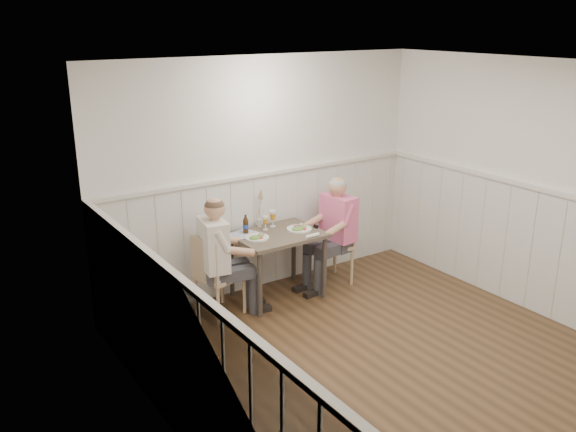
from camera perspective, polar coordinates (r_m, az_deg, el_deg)
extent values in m
plane|color=#46301C|center=(5.64, 10.33, -13.95)|extent=(4.50, 4.50, 0.00)
cube|color=white|center=(6.78, -2.28, 3.87)|extent=(4.00, 0.04, 2.60)
cube|color=white|center=(4.01, -9.86, -6.71)|extent=(0.04, 4.50, 2.60)
cube|color=white|center=(6.59, 23.65, 1.93)|extent=(0.04, 4.50, 2.60)
cube|color=white|center=(4.81, 12.09, 13.25)|extent=(4.00, 4.50, 0.02)
cube|color=white|center=(6.95, -2.15, -1.36)|extent=(3.98, 0.03, 1.30)
cube|color=white|center=(4.32, -9.20, -14.51)|extent=(0.03, 4.48, 1.30)
cube|color=white|center=(6.77, 22.90, -3.38)|extent=(0.03, 4.48, 1.30)
cube|color=silver|center=(6.75, -2.15, 3.98)|extent=(3.98, 0.06, 0.04)
cube|color=silver|center=(4.01, -9.48, -6.35)|extent=(0.06, 4.48, 0.04)
cube|color=silver|center=(6.56, 23.53, 2.05)|extent=(0.06, 4.48, 0.04)
cube|color=#493D33|center=(6.57, -0.97, -1.79)|extent=(0.93, 0.70, 0.04)
cylinder|color=#3F3833|center=(6.27, -2.65, -6.50)|extent=(0.05, 0.05, 0.71)
cylinder|color=#3F3833|center=(6.75, -5.30, -4.72)|extent=(0.05, 0.05, 0.71)
cylinder|color=#3F3833|center=(6.70, 3.43, -4.86)|extent=(0.05, 0.05, 0.71)
cylinder|color=#3F3833|center=(7.15, 0.53, -3.31)|extent=(0.05, 0.05, 0.71)
cube|color=tan|center=(7.07, 3.90, -2.71)|extent=(0.51, 0.51, 0.04)
cube|color=#5A67A4|center=(7.05, 3.91, -2.42)|extent=(0.45, 0.45, 0.03)
cube|color=tan|center=(7.08, 5.37, -0.50)|extent=(0.09, 0.45, 0.47)
cylinder|color=tan|center=(7.10, 5.99, -4.77)|extent=(0.04, 0.04, 0.44)
cylinder|color=tan|center=(6.91, 3.26, -5.33)|extent=(0.04, 0.04, 0.44)
cylinder|color=tan|center=(7.40, 4.42, -3.74)|extent=(0.04, 0.04, 0.44)
cylinder|color=tan|center=(7.22, 1.77, -4.25)|extent=(0.04, 0.04, 0.44)
cube|color=tan|center=(6.35, -6.43, -5.59)|extent=(0.49, 0.49, 0.04)
cube|color=#5A67A4|center=(6.34, -6.44, -5.30)|extent=(0.44, 0.44, 0.03)
cube|color=tan|center=(6.16, -7.84, -4.06)|extent=(0.12, 0.41, 0.43)
cylinder|color=tan|center=(6.47, -8.59, -7.38)|extent=(0.04, 0.04, 0.40)
cylinder|color=tan|center=(6.67, -6.18, -6.47)|extent=(0.04, 0.04, 0.40)
cylinder|color=tan|center=(6.22, -6.55, -8.39)|extent=(0.04, 0.04, 0.40)
cylinder|color=tan|center=(6.43, -4.11, -7.40)|extent=(0.04, 0.04, 0.40)
cube|color=#3F3F47|center=(7.14, 4.51, -4.65)|extent=(0.45, 0.42, 0.42)
cube|color=#3F3F47|center=(6.91, 3.44, -2.99)|extent=(0.43, 0.38, 0.12)
cube|color=pink|center=(6.93, 4.63, -0.18)|extent=(0.27, 0.44, 0.52)
sphere|color=tan|center=(6.82, 4.71, 2.79)|extent=(0.21, 0.21, 0.21)
sphere|color=#A5A5A0|center=(6.82, 4.71, 3.02)|extent=(0.20, 0.20, 0.20)
cube|color=black|center=(6.71, 2.54, -0.73)|extent=(0.02, 0.07, 0.12)
cube|color=#3F3F47|center=(6.38, -6.65, -7.58)|extent=(0.47, 0.44, 0.43)
cube|color=#3F3F47|center=(6.32, -5.10, -5.09)|extent=(0.45, 0.40, 0.12)
cube|color=white|center=(6.15, -6.84, -2.64)|extent=(0.29, 0.45, 0.52)
sphere|color=tan|center=(6.03, -6.98, 0.69)|extent=(0.21, 0.21, 0.21)
sphere|color=#4C3828|center=(6.02, -6.99, 0.95)|extent=(0.20, 0.20, 0.20)
cylinder|color=white|center=(6.67, 1.06, -1.22)|extent=(0.28, 0.28, 0.02)
ellipsoid|color=#3F722D|center=(6.61, 0.92, -1.07)|extent=(0.14, 0.11, 0.05)
sphere|color=tan|center=(6.70, 1.44, -0.88)|extent=(0.04, 0.04, 0.04)
cube|color=brown|center=(6.72, 0.90, -0.92)|extent=(0.08, 0.05, 0.01)
cylinder|color=white|center=(6.75, 1.30, -0.76)|extent=(0.06, 0.06, 0.03)
cylinder|color=white|center=(6.42, -2.94, -2.03)|extent=(0.26, 0.26, 0.02)
ellipsoid|color=#3F722D|center=(6.37, -3.10, -1.90)|extent=(0.13, 0.10, 0.05)
sphere|color=tan|center=(6.44, -2.55, -1.70)|extent=(0.03, 0.03, 0.03)
cylinder|color=silver|center=(6.77, -1.44, -0.96)|extent=(0.07, 0.07, 0.01)
cylinder|color=silver|center=(6.76, -1.44, -0.62)|extent=(0.01, 0.01, 0.08)
cone|color=orange|center=(6.74, -1.44, -0.05)|extent=(0.07, 0.07, 0.07)
cylinder|color=silver|center=(6.72, -1.45, 0.37)|extent=(0.07, 0.07, 0.03)
cylinder|color=silver|center=(6.67, -2.13, -1.26)|extent=(0.06, 0.06, 0.01)
cylinder|color=silver|center=(6.66, -2.13, -0.97)|extent=(0.01, 0.01, 0.07)
cone|color=orange|center=(6.64, -2.14, -0.47)|extent=(0.06, 0.06, 0.06)
cylinder|color=silver|center=(6.63, -2.14, -0.12)|extent=(0.06, 0.06, 0.03)
cylinder|color=#321E0D|center=(6.55, -3.98, -1.00)|extent=(0.06, 0.06, 0.15)
cone|color=#321E0D|center=(6.52, -4.00, -0.22)|extent=(0.06, 0.06, 0.04)
cylinder|color=#321E0D|center=(6.51, -4.00, 0.00)|extent=(0.02, 0.02, 0.03)
cylinder|color=#1D41AF|center=(6.55, -3.98, -0.97)|extent=(0.06, 0.06, 0.04)
cylinder|color=white|center=(6.44, 2.29, -1.85)|extent=(0.17, 0.04, 0.04)
cylinder|color=silver|center=(6.76, -2.74, -0.64)|extent=(0.05, 0.05, 0.09)
cylinder|color=tan|center=(6.71, -2.76, 0.65)|extent=(0.03, 0.03, 0.30)
cone|color=tan|center=(6.66, -2.78, 2.14)|extent=(0.04, 0.04, 0.10)
cube|color=#5A67A4|center=(6.56, -4.24, -1.66)|extent=(0.34, 0.30, 0.01)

